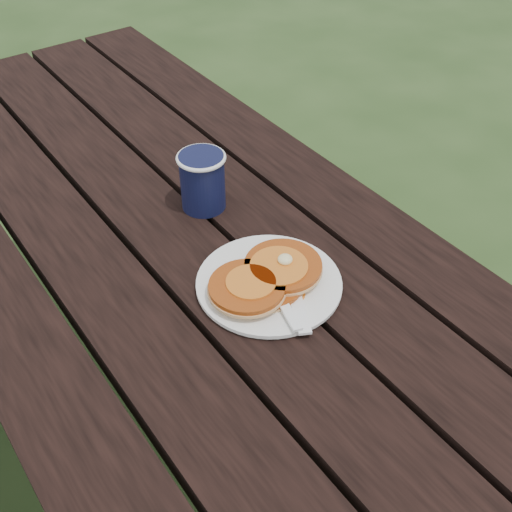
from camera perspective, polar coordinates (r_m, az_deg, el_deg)
ground at (r=1.69m, az=-4.78°, el=-18.49°), size 60.00×60.00×0.00m
picnic_table at (r=1.39m, az=-5.63°, el=-10.81°), size 1.36×1.80×0.75m
plate at (r=1.02m, az=1.16°, el=-2.50°), size 0.26×0.26×0.01m
pancake_stack at (r=1.00m, az=0.95°, el=-1.92°), size 0.19×0.13×0.04m
knife at (r=1.00m, az=3.34°, el=-3.11°), size 0.10×0.17×0.00m
fork at (r=0.97m, az=2.48°, el=-4.35°), size 0.07×0.16×0.01m
coffee_cup at (r=1.15m, az=-4.79°, el=6.90°), size 0.09×0.09×0.11m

